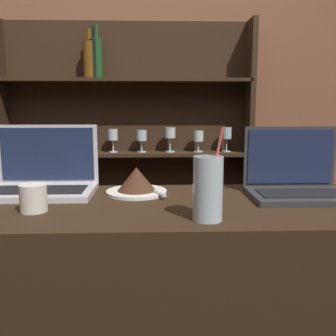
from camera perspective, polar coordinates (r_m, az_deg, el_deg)
The scene contains 7 objects.
back_wall at distance 2.36m, azimuth -3.82°, elevation 12.18°, with size 7.00×0.06×2.70m.
back_shelf at distance 2.31m, azimuth -6.27°, elevation 1.29°, with size 1.49×0.18×1.73m.
laptop_near at distance 1.29m, azimuth -18.54°, elevation -1.48°, with size 0.34×0.22×0.22m.
laptop_far at distance 1.24m, azimuth 18.96°, elevation -1.88°, with size 0.30×0.21×0.21m.
cake_plate at distance 1.21m, azimuth -4.81°, elevation -2.18°, with size 0.20×0.20×0.09m.
water_glass at distance 0.93m, azimuth 6.10°, elevation -3.11°, with size 0.07×0.07×0.23m.
coffee_cup at distance 1.07m, azimuth -19.83°, elevation -4.32°, with size 0.07×0.07×0.07m.
Camera 1 is at (0.07, -0.81, 1.24)m, focal length 40.00 mm.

